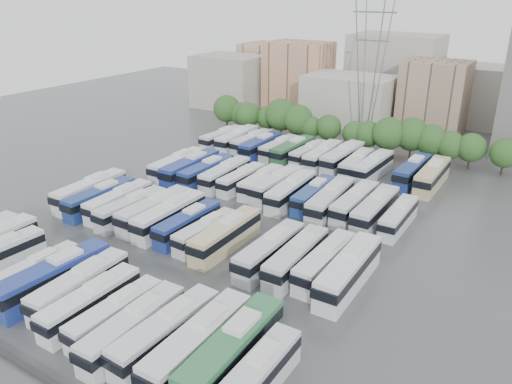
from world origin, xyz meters
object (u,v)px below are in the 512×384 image
Objects in this scene: bus_r1_s1 at (100,198)px; bus_r1_s4 at (154,210)px; bus_r1_s6 at (188,224)px; bus_r3_s6 at (309,153)px; bus_r0_s4 at (34,273)px; bus_r2_s10 at (330,200)px; bus_r0_s10 at (166,332)px; bus_r0_s12 at (232,351)px; bus_r0_s7 at (91,302)px; bus_r1_s11 at (297,257)px; bus_r2_s11 at (355,203)px; bus_r0_s11 at (199,343)px; bus_r2_s5 at (241,179)px; bus_r2_s8 at (291,191)px; bus_r3_s3 at (261,146)px; bus_r1_s0 at (90,191)px; bus_r1_s10 at (270,251)px; electricity_pylon at (371,53)px; bus_r2_s3 at (207,172)px; bus_r2_s1 at (178,165)px; bus_r0_s6 at (80,286)px; bus_r1_s13 at (349,271)px; bus_r1_s3 at (131,208)px; bus_r2_s7 at (277,185)px; bus_r0_s5 at (54,277)px; bus_r3_s0 at (222,138)px; bus_r3_s1 at (237,139)px; bus_r3_s5 at (293,150)px; bus_r0_s13 at (254,380)px; bus_r2_s13 at (398,217)px; bus_r3_s8 at (343,157)px; bus_r2_s6 at (261,182)px; bus_r3_s2 at (252,142)px; bus_r3_s4 at (279,148)px; bus_r3_s10 at (373,167)px; bus_r2_s2 at (191,168)px; bus_r2_s12 at (375,209)px; bus_r3_s13 at (432,176)px; bus_r3_s7 at (323,156)px; bus_r3_s9 at (356,164)px; bus_r1_s2 at (119,201)px; bus_r2_s9 at (314,195)px; bus_r1_s8 at (226,235)px.

bus_r1_s1 is 10.06m from bus_r1_s4.
bus_r3_s6 is (-0.07, 36.11, -0.04)m from bus_r1_s6.
bus_r2_s10 is at bearing 61.92° from bus_r0_s4.
bus_r0_s10 is at bearing -31.59° from bus_r1_s1.
bus_r0_s12 reaches higher than bus_r1_s6.
bus_r0_s7 is 23.10m from bus_r1_s11.
bus_r2_s11 is at bearing 70.45° from bus_r0_s7.
bus_r1_s4 reaches higher than bus_r1_s6.
bus_r0_s11 reaches higher than bus_r2_s5.
bus_r2_s8 reaches higher than bus_r3_s3.
bus_r2_s10 is at bearing 52.96° from bus_r1_s6.
bus_r1_s0 reaches higher than bus_r1_s10.
bus_r1_s0 is at bearing -113.13° from electricity_pylon.
bus_r2_s1 is at bearing -179.15° from bus_r2_s3.
bus_r0_s12 is at bearing -27.03° from bus_r1_s0.
bus_r0_s6 is 0.91× the size of bus_r1_s13.
bus_r2_s3 is at bearing -109.49° from electricity_pylon.
bus_r2_s7 is at bearing 57.92° from bus_r1_s3.
bus_r0_s5 is at bearing -90.87° from bus_r3_s6.
bus_r3_s1 reaches higher than bus_r3_s0.
bus_r0_s13 is at bearing -61.92° from bus_r3_s5.
bus_r2_s13 is at bearing 68.67° from bus_r1_s11.
bus_r2_s13 is 0.82× the size of bus_r3_s8.
bus_r2_s6 is 0.94× the size of bus_r3_s2.
bus_r0_s11 is at bearing -65.43° from bus_r3_s4.
bus_r1_s10 is at bearing -87.11° from bus_r3_s10.
bus_r3_s4 is at bearing 67.47° from bus_r1_s0.
bus_r1_s3 is 1.08× the size of bus_r2_s13.
bus_r2_s2 is 1.23× the size of bus_r2_s13.
bus_r1_s11 is at bearing -110.64° from bus_r2_s13.
bus_r2_s12 is at bearing 33.63° from bus_r1_s3.
bus_r3_s10 is 10.03m from bus_r3_s13.
bus_r3_s7 is 0.95× the size of bus_r3_s8.
bus_r0_s5 is 0.99× the size of bus_r3_s8.
bus_r3_s0 is at bearing 146.06° from bus_r2_s7.
bus_r3_s5 is (-23.09, 18.32, -0.04)m from bus_r2_s12.
bus_r0_s6 is 0.95× the size of bus_r2_s12.
bus_r2_s5 is at bearing -97.60° from bus_r3_s6.
bus_r2_s6 is at bearing -123.17° from bus_r3_s9.
bus_r3_s0 is at bearing -175.81° from bus_r3_s6.
bus_r0_s5 is 36.05m from bus_r2_s3.
bus_r0_s13 is 58.44m from bus_r3_s7.
bus_r3_s10 is at bearing 38.47° from bus_r2_s3.
bus_r1_s2 is 0.96× the size of bus_r1_s10.
bus_r0_s7 is at bearing -176.82° from bus_r0_s12.
bus_r2_s9 is (16.37, 36.70, 0.07)m from bus_r0_s4.
bus_r0_s5 is 54.60m from bus_r3_s6.
bus_r0_s5 is 56.07m from bus_r3_s1.
bus_r2_s12 is (13.33, 17.65, 0.04)m from bus_r1_s8.
bus_r1_s0 is 35.72m from bus_r3_s1.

